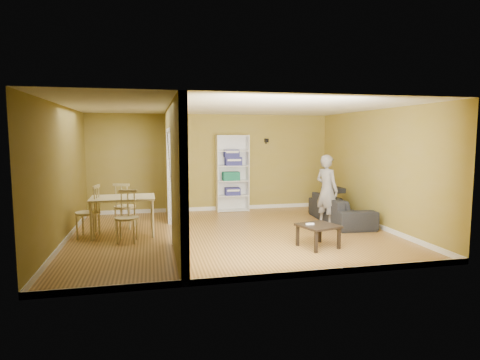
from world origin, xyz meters
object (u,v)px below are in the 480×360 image
coffee_table (318,228)px  chair_left (88,211)px  chair_far (125,205)px  chair_near (127,216)px  person (327,184)px  dining_table (123,201)px  bookshelf (232,173)px  sofa (340,205)px

coffee_table → chair_left: (-4.19, 1.68, 0.17)m
coffee_table → chair_far: chair_far is taller
coffee_table → chair_near: bearing=161.4°
person → coffee_table: bearing=127.0°
coffee_table → dining_table: 3.94m
person → dining_table: (-4.44, 0.07, -0.23)m
dining_table → chair_left: bearing=-175.5°
bookshelf → chair_left: bearing=-146.4°
bookshelf → dining_table: bearing=-140.9°
bookshelf → coffee_table: (0.81, -3.93, -0.67)m
coffee_table → chair_near: size_ratio=0.64×
person → chair_far: 4.52m
dining_table → bookshelf: bearing=39.1°
sofa → chair_far: size_ratio=2.14×
person → dining_table: size_ratio=1.50×
bookshelf → chair_near: size_ratio=2.07×
sofa → coffee_table: 2.35m
sofa → chair_near: 4.86m
coffee_table → person: bearing=61.1°
person → chair_left: (-5.11, 0.02, -0.42)m
bookshelf → chair_left: 4.10m
sofa → chair_far: bearing=87.9°
chair_left → coffee_table: bearing=78.6°
sofa → chair_left: bearing=95.7°
dining_table → coffee_table: bearing=-26.2°
chair_near → chair_far: (-0.11, 1.22, 0.01)m
sofa → bookshelf: size_ratio=1.05×
sofa → bookshelf: 3.05m
sofa → chair_near: size_ratio=2.19×
person → bookshelf: size_ratio=0.92×
coffee_table → chair_far: size_ratio=0.62×
person → chair_far: size_ratio=1.87×
coffee_table → chair_left: size_ratio=0.60×
person → coffee_table: (-0.92, -1.66, -0.59)m
dining_table → chair_near: chair_near is taller
chair_near → person: bearing=13.7°
sofa → dining_table: 4.91m
bookshelf → chair_near: (-2.61, -2.78, -0.53)m
dining_table → chair_far: chair_far is taller
sofa → person: 0.75m
person → dining_table: bearing=65.0°
bookshelf → dining_table: size_ratio=1.62×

